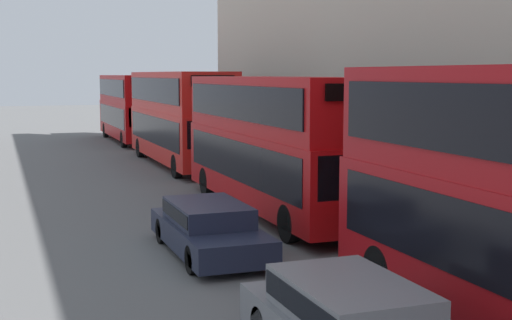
{
  "coord_description": "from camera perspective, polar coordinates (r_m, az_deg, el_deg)",
  "views": [
    {
      "loc": [
        -6.48,
        -2.67,
        4.32
      ],
      "look_at": [
        0.48,
        16.49,
        1.86
      ],
      "focal_mm": 50.0,
      "sensor_mm": 36.0,
      "label": 1
    }
  ],
  "objects": [
    {
      "name": "bus_second_in_queue",
      "position": [
        22.08,
        1.58,
        1.75
      ],
      "size": [
        2.59,
        10.88,
        4.24
      ],
      "color": "#B20C0F",
      "rests_on": "ground"
    },
    {
      "name": "bus_third_in_queue",
      "position": [
        33.89,
        -6.15,
        3.66
      ],
      "size": [
        2.59,
        11.28,
        4.42
      ],
      "color": "red",
      "rests_on": "ground"
    },
    {
      "name": "bus_trailing",
      "position": [
        46.48,
        -9.96,
        4.35
      ],
      "size": [
        2.59,
        10.61,
        4.25
      ],
      "color": "#B20C0F",
      "rests_on": "ground"
    },
    {
      "name": "car_hatchback",
      "position": [
        17.27,
        -3.8,
        -5.33
      ],
      "size": [
        1.86,
        4.79,
        1.24
      ],
      "color": "#1E2338",
      "rests_on": "ground"
    },
    {
      "name": "pedestrian",
      "position": [
        24.24,
        6.94,
        -1.72
      ],
      "size": [
        0.36,
        0.36,
        1.56
      ],
      "color": "#334C6B",
      "rests_on": "ground"
    }
  ]
}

